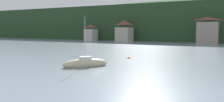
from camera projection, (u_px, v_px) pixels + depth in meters
The scene contains 6 objects.
wooded_hillside at pixel (193, 26), 133.11m from camera, with size 352.00×74.15×32.70m.
shore_building_west at pixel (91, 33), 107.67m from camera, with size 4.41×4.89×7.03m.
shore_building_westcentral at pixel (124, 31), 100.32m from camera, with size 6.02×5.87×8.49m.
shore_building_central at pixel (208, 31), 84.00m from camera, with size 7.14×3.64×9.11m.
sailboat_mid_8 at pixel (85, 64), 33.28m from camera, with size 4.99×6.15×7.06m.
mooring_buoy_near at pixel (129, 59), 42.59m from camera, with size 0.54×0.54×0.54m, color orange.
Camera 1 is at (12.68, 17.96, 5.03)m, focal length 39.98 mm.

